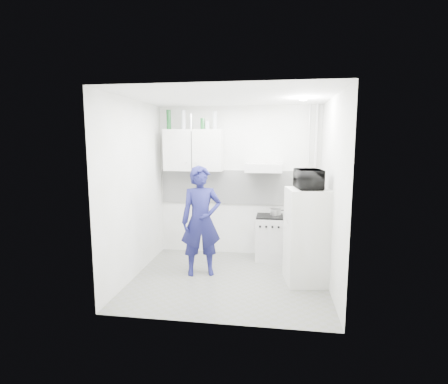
# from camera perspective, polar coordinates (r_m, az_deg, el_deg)

# --- Properties ---
(floor) EXTENTS (2.80, 2.80, 0.00)m
(floor) POSITION_cam_1_polar(r_m,az_deg,el_deg) (5.26, 0.77, -14.11)
(floor) COLOR #686A5B
(floor) RESTS_ON ground
(ceiling) EXTENTS (2.80, 2.80, 0.00)m
(ceiling) POSITION_cam_1_polar(r_m,az_deg,el_deg) (4.89, 0.83, 15.27)
(ceiling) COLOR white
(ceiling) RESTS_ON wall_back
(wall_back) EXTENTS (2.80, 0.00, 2.80)m
(wall_back) POSITION_cam_1_polar(r_m,az_deg,el_deg) (6.14, 2.35, 1.73)
(wall_back) COLOR white
(wall_back) RESTS_ON floor
(wall_left) EXTENTS (0.00, 2.60, 2.60)m
(wall_left) POSITION_cam_1_polar(r_m,az_deg,el_deg) (5.28, -14.44, 0.36)
(wall_left) COLOR white
(wall_left) RESTS_ON floor
(wall_right) EXTENTS (0.00, 2.60, 2.60)m
(wall_right) POSITION_cam_1_polar(r_m,az_deg,el_deg) (4.93, 17.15, -0.31)
(wall_right) COLOR white
(wall_right) RESTS_ON floor
(person) EXTENTS (0.69, 0.55, 1.65)m
(person) POSITION_cam_1_polar(r_m,az_deg,el_deg) (5.24, -3.76, -4.74)
(person) COLOR #16184D
(person) RESTS_ON floor
(stove) EXTENTS (0.46, 0.46, 0.73)m
(stove) POSITION_cam_1_polar(r_m,az_deg,el_deg) (6.05, 7.40, -7.48)
(stove) COLOR beige
(stove) RESTS_ON floor
(fridge) EXTENTS (0.64, 0.64, 1.36)m
(fridge) POSITION_cam_1_polar(r_m,az_deg,el_deg) (5.09, 13.36, -7.04)
(fridge) COLOR white
(fridge) RESTS_ON floor
(stove_top) EXTENTS (0.44, 0.44, 0.03)m
(stove_top) POSITION_cam_1_polar(r_m,az_deg,el_deg) (5.95, 7.47, -3.95)
(stove_top) COLOR black
(stove_top) RESTS_ON stove
(saucepan) EXTENTS (0.18, 0.18, 0.10)m
(saucepan) POSITION_cam_1_polar(r_m,az_deg,el_deg) (6.01, 8.44, -3.22)
(saucepan) COLOR silver
(saucepan) RESTS_ON stove_top
(microwave) EXTENTS (0.53, 0.40, 0.27)m
(microwave) POSITION_cam_1_polar(r_m,az_deg,el_deg) (4.94, 13.68, 2.07)
(microwave) COLOR black
(microwave) RESTS_ON fridge
(bottle_a) EXTENTS (0.08, 0.08, 0.33)m
(bottle_a) POSITION_cam_1_polar(r_m,az_deg,el_deg) (6.18, -9.01, 11.57)
(bottle_a) COLOR #144C1E
(bottle_a) RESTS_ON upper_cabinet
(bottle_c) EXTENTS (0.08, 0.08, 0.33)m
(bottle_c) POSITION_cam_1_polar(r_m,az_deg,el_deg) (6.11, -6.64, 11.63)
(bottle_c) COLOR #B2B7BC
(bottle_c) RESTS_ON upper_cabinet
(bottle_d) EXTENTS (0.06, 0.06, 0.26)m
(bottle_d) POSITION_cam_1_polar(r_m,az_deg,el_deg) (6.07, -5.45, 11.38)
(bottle_d) COLOR silver
(bottle_d) RESTS_ON upper_cabinet
(canister_a) EXTENTS (0.07, 0.07, 0.19)m
(canister_a) POSITION_cam_1_polar(r_m,az_deg,el_deg) (6.03, -3.52, 11.05)
(canister_a) COLOR #144C1E
(canister_a) RESTS_ON upper_cabinet
(canister_b) EXTENTS (0.07, 0.07, 0.14)m
(canister_b) POSITION_cam_1_polar(r_m,az_deg,el_deg) (6.01, -2.75, 10.84)
(canister_b) COLOR #B2B7BC
(canister_b) RESTS_ON upper_cabinet
(bottle_e) EXTENTS (0.07, 0.07, 0.30)m
(bottle_e) POSITION_cam_1_polar(r_m,az_deg,el_deg) (5.99, -1.50, 11.60)
(bottle_e) COLOR #B2B7BC
(bottle_e) RESTS_ON upper_cabinet
(upper_cabinet) EXTENTS (1.00, 0.35, 0.70)m
(upper_cabinet) POSITION_cam_1_polar(r_m,az_deg,el_deg) (6.06, -4.93, 6.83)
(upper_cabinet) COLOR white
(upper_cabinet) RESTS_ON wall_back
(range_hood) EXTENTS (0.60, 0.50, 0.14)m
(range_hood) POSITION_cam_1_polar(r_m,az_deg,el_deg) (5.84, 6.51, 3.99)
(range_hood) COLOR beige
(range_hood) RESTS_ON wall_back
(backsplash) EXTENTS (2.74, 0.03, 0.60)m
(backsplash) POSITION_cam_1_polar(r_m,az_deg,el_deg) (6.14, 2.32, 0.78)
(backsplash) COLOR white
(backsplash) RESTS_ON wall_back
(pipe_a) EXTENTS (0.05, 0.05, 2.60)m
(pipe_a) POSITION_cam_1_polar(r_m,az_deg,el_deg) (6.07, 14.57, 1.38)
(pipe_a) COLOR beige
(pipe_a) RESTS_ON floor
(pipe_b) EXTENTS (0.04, 0.04, 2.60)m
(pipe_b) POSITION_cam_1_polar(r_m,az_deg,el_deg) (6.05, 13.44, 1.40)
(pipe_b) COLOR beige
(pipe_b) RESTS_ON floor
(ceiling_spot_fixture) EXTENTS (0.10, 0.10, 0.02)m
(ceiling_spot_fixture) POSITION_cam_1_polar(r_m,az_deg,el_deg) (5.06, 12.82, 14.50)
(ceiling_spot_fixture) COLOR white
(ceiling_spot_fixture) RESTS_ON ceiling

